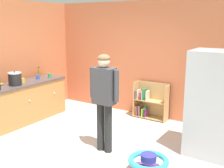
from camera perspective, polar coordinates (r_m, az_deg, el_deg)
The scene contains 15 objects.
ground_plane at distance 4.96m, azimuth -4.43°, elevation -13.88°, with size 12.00×12.00×0.00m, color #C1B2AB.
back_wall at distance 6.49m, azimuth 7.98°, elevation 4.97°, with size 5.20×0.06×2.70m, color #C66944.
left_side_wall at distance 6.92m, azimuth -18.08°, elevation 4.95°, with size 0.06×2.99×2.70m, color #C46D44.
kitchen_counter at distance 6.47m, azimuth -18.50°, elevation -3.76°, with size 0.65×2.29×0.90m.
refrigerator at distance 4.87m, azimuth 19.83°, elevation -3.87°, with size 0.73×0.68×1.78m.
bookshelf at distance 6.50m, azimuth 7.72°, elevation -3.87°, with size 0.80×0.28×0.85m.
standing_person at distance 4.64m, azimuth -1.63°, elevation -2.17°, with size 0.57×0.22×1.71m.
baby_walker at distance 4.28m, azimuth 7.54°, elevation -16.22°, with size 0.60×0.60×0.32m.
crock_pot at distance 6.18m, azimuth -19.50°, elevation 1.02°, with size 0.28×0.28×0.30m.
banana_bunch at distance 6.30m, azimuth -22.14°, elevation -0.01°, with size 0.15×0.16×0.04m.
amber_bottle at distance 6.97m, azimuth -14.89°, elevation 2.28°, with size 0.07×0.07×0.25m.
green_cup at distance 6.83m, azimuth -12.80°, elevation 1.75°, with size 0.08×0.08×0.10m, color #2D964F.
yellow_cup at distance 6.43m, azimuth -18.02°, elevation 0.74°, with size 0.08×0.08×0.10m, color yellow.
blue_cup at distance 6.70m, azimuth -15.14°, elevation 1.40°, with size 0.08×0.08×0.10m, color blue.
white_cup at distance 6.42m, azimuth -20.16°, elevation 0.57°, with size 0.08×0.08×0.10m, color white.
Camera 1 is at (2.72, -3.50, 2.23)m, focal length 44.05 mm.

